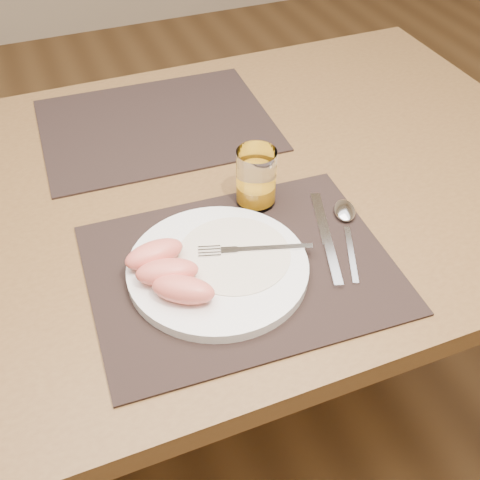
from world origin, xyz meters
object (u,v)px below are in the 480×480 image
object	(u,v)px
table	(202,221)
knife	(328,244)
placemat_far	(156,125)
spoon	(346,217)
fork	(245,250)
plate	(218,268)
juice_glass	(256,180)
placemat_near	(241,268)

from	to	relation	value
table	knife	bearing A→B (deg)	-59.56
placemat_far	spoon	distance (m)	0.45
fork	placemat_far	bearing A→B (deg)	92.56
placemat_far	plate	size ratio (longest dim) A/B	1.67
placemat_far	juice_glass	bearing A→B (deg)	-73.68
table	knife	distance (m)	0.28
placemat_far	juice_glass	distance (m)	0.32
table	placemat_near	xyz separation A→B (m)	(-0.01, -0.22, 0.09)
placemat_far	plate	distance (m)	0.44
placemat_far	fork	bearing A→B (deg)	-87.44
table	knife	xyz separation A→B (m)	(0.13, -0.23, 0.09)
placemat_near	plate	xyz separation A→B (m)	(-0.04, 0.00, 0.01)
knife	table	bearing A→B (deg)	120.44
placemat_near	juice_glass	distance (m)	0.17
table	placemat_near	distance (m)	0.24
fork	knife	world-z (taller)	fork
knife	juice_glass	bearing A→B (deg)	113.06
table	plate	world-z (taller)	plate
table	placemat_far	size ratio (longest dim) A/B	3.11
plate	spoon	size ratio (longest dim) A/B	1.47
knife	placemat_far	bearing A→B (deg)	108.56
fork	spoon	bearing A→B (deg)	7.23
fork	juice_glass	world-z (taller)	juice_glass
spoon	fork	bearing A→B (deg)	-172.77
fork	knife	xyz separation A→B (m)	(0.13, -0.02, -0.02)
knife	fork	bearing A→B (deg)	170.34
plate	knife	xyz separation A→B (m)	(0.18, -0.01, -0.01)
juice_glass	placemat_near	bearing A→B (deg)	-120.99
placemat_near	placemat_far	world-z (taller)	same
fork	juice_glass	xyz separation A→B (m)	(0.07, 0.12, 0.03)
fork	spoon	distance (m)	0.19
placemat_near	plate	distance (m)	0.04
placemat_near	fork	bearing A→B (deg)	49.41
juice_glass	table	bearing A→B (deg)	131.13
placemat_near	placemat_far	size ratio (longest dim) A/B	1.00
placemat_far	knife	world-z (taller)	knife
table	fork	bearing A→B (deg)	-89.41
juice_glass	placemat_far	bearing A→B (deg)	106.32
placemat_near	juice_glass	bearing A→B (deg)	59.01
placemat_near	knife	world-z (taller)	knife
fork	spoon	size ratio (longest dim) A/B	0.93
plate	fork	bearing A→B (deg)	13.58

